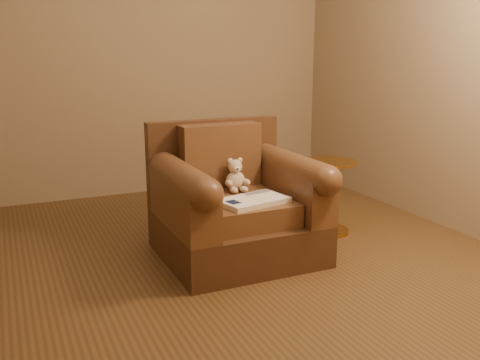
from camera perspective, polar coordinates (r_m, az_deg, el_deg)
name	(u,v)px	position (r m, az deg, el deg)	size (l,w,h in m)	color
floor	(198,275)	(3.22, -4.53, -10.02)	(4.00, 4.00, 0.00)	brown
armchair	(234,206)	(3.42, -0.60, -2.74)	(0.93, 0.88, 0.84)	#442916
teddy_bear	(236,178)	(3.47, -0.44, 0.20)	(0.16, 0.18, 0.22)	beige
guidebook	(253,201)	(3.20, 1.41, -2.21)	(0.45, 0.32, 0.03)	beige
side_table	(329,194)	(3.88, 9.50, -1.49)	(0.38, 0.38, 0.53)	gold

